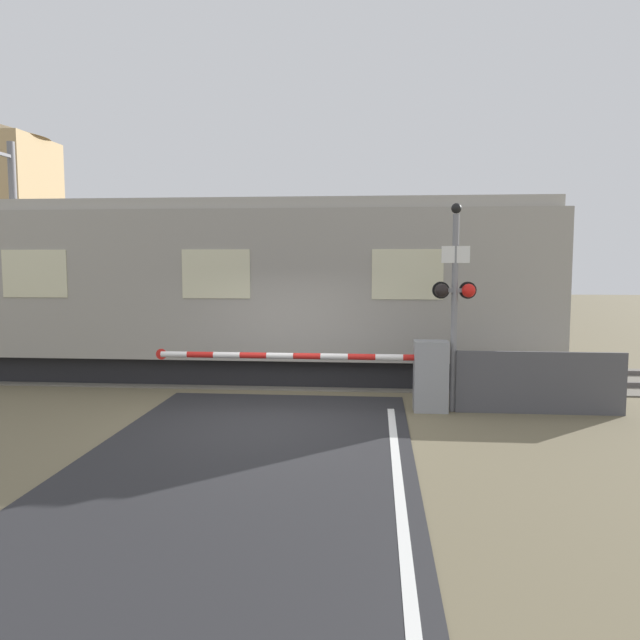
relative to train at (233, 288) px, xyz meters
name	(u,v)px	position (x,y,z in m)	size (l,w,h in m)	color
ground_plane	(271,422)	(1.55, -4.07, -2.03)	(80.00, 80.00, 0.00)	#6B6047
track_bed	(300,376)	(1.55, 0.00, -2.01)	(36.00, 3.20, 0.13)	#666056
train	(233,288)	(0.00, 0.00, 0.00)	(14.20, 3.08, 3.97)	black
crossing_barrier	(409,373)	(3.89, -3.06, -1.35)	(5.32, 0.44, 1.26)	gray
signal_post	(455,295)	(4.66, -3.05, 0.05)	(0.77, 0.26, 3.67)	gray
catenary_pole	(14,246)	(-6.48, 2.03, 1.03)	(0.20, 1.90, 5.84)	slate
distant_building	(3,215)	(-17.92, 19.99, 3.21)	(5.46, 5.46, 10.33)	tan
roadside_fence	(540,383)	(6.15, -3.11, -1.48)	(2.91, 0.06, 1.10)	#4C4C51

